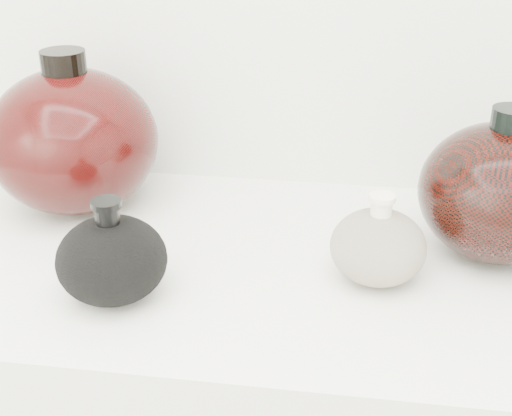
# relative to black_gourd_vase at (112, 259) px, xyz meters

# --- Properties ---
(black_gourd_vase) EXTENTS (0.17, 0.17, 0.13)m
(black_gourd_vase) POSITION_rel_black_gourd_vase_xyz_m (0.00, 0.00, 0.00)
(black_gourd_vase) COLOR black
(black_gourd_vase) RESTS_ON display_counter
(cream_gourd_vase) EXTENTS (0.15, 0.15, 0.12)m
(cream_gourd_vase) POSITION_rel_black_gourd_vase_xyz_m (0.31, 0.09, -0.00)
(cream_gourd_vase) COLOR beige
(cream_gourd_vase) RESTS_ON display_counter
(left_round_pot) EXTENTS (0.30, 0.30, 0.24)m
(left_round_pot) POSITION_rel_black_gourd_vase_xyz_m (-0.13, 0.23, 0.05)
(left_round_pot) COLOR black
(left_round_pot) RESTS_ON display_counter
(right_round_pot) EXTENTS (0.25, 0.25, 0.20)m
(right_round_pot) POSITION_rel_black_gourd_vase_xyz_m (0.46, 0.17, 0.04)
(right_round_pot) COLOR black
(right_round_pot) RESTS_ON display_counter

